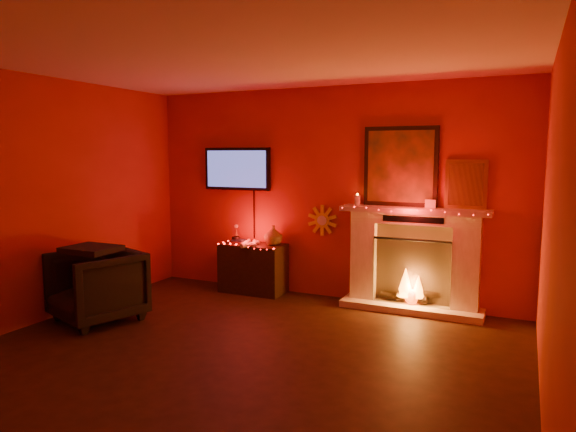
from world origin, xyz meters
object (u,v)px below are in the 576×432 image
Objects in this scene: fireplace at (413,250)px; console_table at (254,265)px; sunburst_clock at (322,220)px; armchair at (97,286)px; tv at (237,169)px.

fireplace is 2.38× the size of console_table.
fireplace is at bearing -4.37° from sunburst_clock.
fireplace is 3.65m from armchair.
tv is 1.41m from sunburst_clock.
armchair is at bearing -119.37° from console_table.
armchair is (-0.65, -1.98, -1.25)m from tv.
console_table is 2.06m from armchair.
tv reaches higher than console_table.
fireplace is 1.76× the size of tv.
tv is 2.43m from armchair.
tv reaches higher than sunburst_clock.
console_table is (-0.89, -0.22, -0.63)m from sunburst_clock.
sunburst_clock is at bearing 13.73° from console_table.
tv is at bearing 178.50° from fireplace.
console_table is 1.06× the size of armchair.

